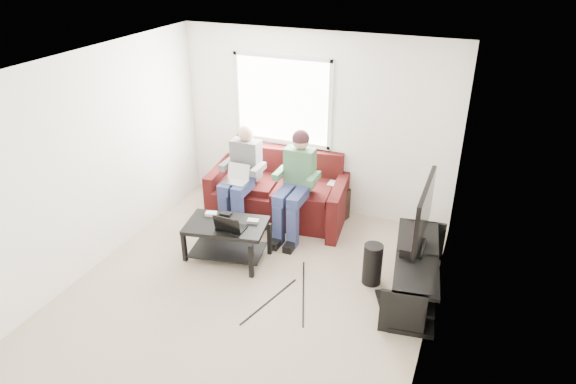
{
  "coord_description": "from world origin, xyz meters",
  "views": [
    {
      "loc": [
        2.22,
        -4.3,
        3.71
      ],
      "look_at": [
        0.25,
        0.6,
        1.05
      ],
      "focal_mm": 32.0,
      "sensor_mm": 36.0,
      "label": 1
    }
  ],
  "objects_px": {
    "coffee_table": "(227,232)",
    "end_table": "(335,203)",
    "tv": "(424,214)",
    "sofa": "(279,194)",
    "subwoofer": "(372,264)",
    "tv_stand": "(415,275)"
  },
  "relations": [
    {
      "from": "subwoofer",
      "to": "end_table",
      "type": "bearing_deg",
      "value": 123.52
    },
    {
      "from": "tv_stand",
      "to": "end_table",
      "type": "relative_size",
      "value": 2.85
    },
    {
      "from": "subwoofer",
      "to": "tv",
      "type": "bearing_deg",
      "value": 12.69
    },
    {
      "from": "subwoofer",
      "to": "end_table",
      "type": "height_order",
      "value": "end_table"
    },
    {
      "from": "tv_stand",
      "to": "tv",
      "type": "height_order",
      "value": "tv"
    },
    {
      "from": "sofa",
      "to": "subwoofer",
      "type": "distance_m",
      "value": 2.0
    },
    {
      "from": "subwoofer",
      "to": "tv_stand",
      "type": "bearing_deg",
      "value": 1.18
    },
    {
      "from": "tv_stand",
      "to": "end_table",
      "type": "xyz_separation_m",
      "value": [
        -1.35,
        1.29,
        0.02
      ]
    },
    {
      "from": "tv",
      "to": "subwoofer",
      "type": "height_order",
      "value": "tv"
    },
    {
      "from": "end_table",
      "to": "coffee_table",
      "type": "bearing_deg",
      "value": -123.42
    },
    {
      "from": "coffee_table",
      "to": "tv",
      "type": "bearing_deg",
      "value": 6.8
    },
    {
      "from": "sofa",
      "to": "tv",
      "type": "distance_m",
      "value": 2.45
    },
    {
      "from": "sofa",
      "to": "tv",
      "type": "xyz_separation_m",
      "value": [
        2.15,
        -1.0,
        0.64
      ]
    },
    {
      "from": "coffee_table",
      "to": "tv",
      "type": "relative_size",
      "value": 0.99
    },
    {
      "from": "sofa",
      "to": "tv",
      "type": "relative_size",
      "value": 1.9
    },
    {
      "from": "coffee_table",
      "to": "end_table",
      "type": "relative_size",
      "value": 1.91
    },
    {
      "from": "tv",
      "to": "tv_stand",
      "type": "bearing_deg",
      "value": -88.53
    },
    {
      "from": "sofa",
      "to": "tv_stand",
      "type": "distance_m",
      "value": 2.42
    },
    {
      "from": "tv",
      "to": "end_table",
      "type": "xyz_separation_m",
      "value": [
        -1.35,
        1.19,
        -0.72
      ]
    },
    {
      "from": "sofa",
      "to": "end_table",
      "type": "relative_size",
      "value": 3.67
    },
    {
      "from": "tv_stand",
      "to": "subwoofer",
      "type": "bearing_deg",
      "value": -178.82
    },
    {
      "from": "coffee_table",
      "to": "end_table",
      "type": "xyz_separation_m",
      "value": [
        0.97,
        1.47,
        -0.11
      ]
    }
  ]
}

